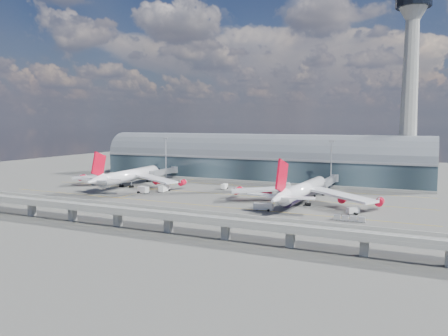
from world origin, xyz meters
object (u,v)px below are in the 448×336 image
at_px(airliner_left, 128,176).
at_px(cargo_train_1, 291,226).
at_px(service_truck_0, 164,188).
at_px(floodlight_mast_left, 166,157).
at_px(airliner_right, 302,191).
at_px(cargo_train_2, 349,219).
at_px(service_truck_4, 224,186).
at_px(service_truck_3, 353,210).
at_px(service_truck_2, 263,207).
at_px(control_tower, 410,91).
at_px(floodlight_mast_right, 331,164).
at_px(cargo_train_0, 179,217).
at_px(service_truck_1, 143,190).
at_px(service_truck_5, 288,186).

xyz_separation_m(airliner_left, cargo_train_1, (106.63, -54.02, -5.30)).
bearing_deg(service_truck_0, floodlight_mast_left, 114.92).
bearing_deg(airliner_right, floodlight_mast_left, 158.12).
xyz_separation_m(cargo_train_1, cargo_train_2, (15.95, 18.83, 0.20)).
bearing_deg(service_truck_4, service_truck_3, -30.95).
bearing_deg(cargo_train_1, airliner_right, -14.42).
distance_m(service_truck_2, cargo_train_2, 34.65).
bearing_deg(airliner_left, service_truck_0, -17.59).
distance_m(control_tower, cargo_train_2, 111.26).
relative_size(floodlight_mast_right, airliner_left, 0.37).
height_order(service_truck_0, cargo_train_0, service_truck_0).
height_order(floodlight_mast_left, service_truck_0, floodlight_mast_left).
height_order(floodlight_mast_right, service_truck_1, floodlight_mast_right).
relative_size(airliner_right, service_truck_2, 8.63).
relative_size(control_tower, cargo_train_1, 11.84).
bearing_deg(service_truck_5, floodlight_mast_right, -14.94).
relative_size(airliner_right, cargo_train_2, 6.16).
bearing_deg(floodlight_mast_right, service_truck_5, -171.47).
bearing_deg(cargo_train_1, cargo_train_2, -64.54).
height_order(floodlight_mast_right, airliner_right, floodlight_mast_right).
height_order(control_tower, cargo_train_1, control_tower).
height_order(service_truck_1, service_truck_5, service_truck_1).
height_order(service_truck_2, service_truck_4, service_truck_2).
bearing_deg(cargo_train_1, service_truck_1, 41.08).
xyz_separation_m(service_truck_3, service_truck_5, (-41.24, 52.96, 0.13)).
bearing_deg(service_truck_1, service_truck_5, -38.24).
relative_size(airliner_left, service_truck_3, 13.51).
bearing_deg(service_truck_4, cargo_train_1, -55.04).
distance_m(floodlight_mast_left, service_truck_1, 53.40).
bearing_deg(airliner_right, service_truck_2, -115.54).
relative_size(control_tower, service_truck_0, 12.74).
bearing_deg(airliner_left, floodlight_mast_left, 81.00).
xyz_separation_m(floodlight_mast_right, cargo_train_0, (-35.84, -93.72, -12.62)).
relative_size(airliner_right, service_truck_3, 13.40).
bearing_deg(service_truck_0, service_truck_5, 28.86).
relative_size(cargo_train_0, cargo_train_1, 1.02).
distance_m(service_truck_1, cargo_train_0, 64.60).
bearing_deg(airliner_left, service_truck_4, 10.61).
bearing_deg(airliner_right, service_truck_4, 155.97).
distance_m(service_truck_2, service_truck_5, 61.76).
relative_size(service_truck_2, service_truck_4, 1.63).
xyz_separation_m(service_truck_5, cargo_train_1, (26.00, -85.48, -0.62)).
xyz_separation_m(service_truck_1, service_truck_2, (68.36, -15.56, -0.19)).
height_order(service_truck_5, cargo_train_2, service_truck_5).
xyz_separation_m(floodlight_mast_right, cargo_train_1, (4.18, -88.76, -12.86)).
bearing_deg(airliner_left, control_tower, 19.58).
distance_m(airliner_right, service_truck_3, 25.83).
bearing_deg(service_truck_5, cargo_train_0, -122.28).
xyz_separation_m(floodlight_mast_right, airliner_right, (-3.42, -44.99, -7.94)).
relative_size(control_tower, service_truck_2, 12.84).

